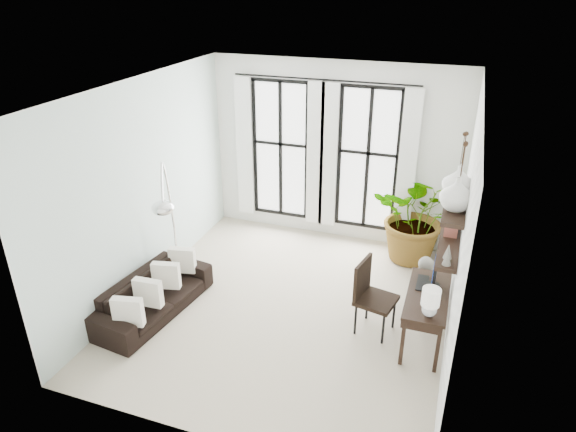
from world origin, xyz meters
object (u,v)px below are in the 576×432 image
at_px(sofa, 153,295).
at_px(buddha, 423,285).
at_px(desk, 427,299).
at_px(arc_lamp, 166,195).
at_px(plant, 418,216).
at_px(desk_chair, 370,292).

relative_size(sofa, buddha, 2.42).
height_order(desk, arc_lamp, arc_lamp).
xyz_separation_m(desk, buddha, (-0.10, 0.90, -0.36)).
bearing_deg(plant, desk, -80.45).
bearing_deg(arc_lamp, plant, 35.67).
xyz_separation_m(desk, desk_chair, (-0.74, 0.06, -0.10)).
xyz_separation_m(sofa, buddha, (3.65, 1.48, 0.05)).
bearing_deg(sofa, arc_lamp, -5.48).
distance_m(desk_chair, buddha, 1.09).
height_order(sofa, desk, desk).
height_order(plant, buddha, plant).
distance_m(plant, desk, 2.26).
height_order(desk, desk_chair, desk).
relative_size(desk_chair, arc_lamp, 0.48).
bearing_deg(desk_chair, desk, 6.97).
relative_size(desk, buddha, 1.56).
height_order(plant, desk, plant).
xyz_separation_m(plant, desk, (0.37, -2.23, -0.12)).
bearing_deg(desk_chair, buddha, 64.38).
xyz_separation_m(desk_chair, buddha, (0.64, 0.84, -0.26)).
relative_size(desk, desk_chair, 1.18).
relative_size(plant, desk, 1.31).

